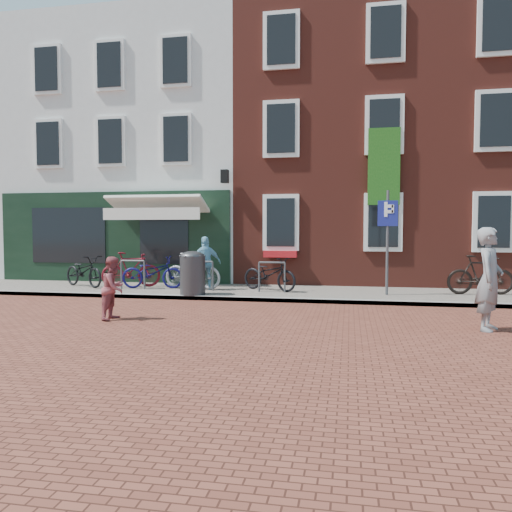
% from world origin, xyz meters
% --- Properties ---
extents(ground, '(80.00, 80.00, 0.00)m').
position_xyz_m(ground, '(0.00, 0.00, 0.00)').
color(ground, brown).
extents(sidewalk, '(24.00, 3.00, 0.10)m').
position_xyz_m(sidewalk, '(1.00, 1.50, 0.05)').
color(sidewalk, slate).
rests_on(sidewalk, ground).
extents(building_stucco, '(8.00, 8.00, 9.00)m').
position_xyz_m(building_stucco, '(-5.00, 7.00, 4.50)').
color(building_stucco, silver).
rests_on(building_stucco, ground).
extents(building_brick_mid, '(6.00, 8.00, 10.00)m').
position_xyz_m(building_brick_mid, '(2.00, 7.00, 5.00)').
color(building_brick_mid, maroon).
rests_on(building_brick_mid, ground).
extents(building_brick_right, '(6.00, 8.00, 10.00)m').
position_xyz_m(building_brick_right, '(8.00, 7.00, 5.00)').
color(building_brick_right, maroon).
rests_on(building_brick_right, ground).
extents(litter_bin, '(0.66, 0.66, 1.21)m').
position_xyz_m(litter_bin, '(-1.43, 0.30, 0.72)').
color(litter_bin, '#3A3A3C').
rests_on(litter_bin, sidewalk).
extents(parking_sign, '(0.50, 0.07, 2.69)m').
position_xyz_m(parking_sign, '(3.50, 1.19, 1.82)').
color(parking_sign, '#4C4C4F').
rests_on(parking_sign, sidewalk).
extents(woman, '(0.67, 0.78, 1.82)m').
position_xyz_m(woman, '(4.97, -2.66, 0.91)').
color(woman, gray).
rests_on(woman, ground).
extents(boy, '(0.50, 0.63, 1.25)m').
position_xyz_m(boy, '(-2.04, -2.87, 0.63)').
color(boy, '#964348').
rests_on(boy, ground).
extents(cafe_person, '(0.93, 0.80, 1.50)m').
position_xyz_m(cafe_person, '(-1.41, 1.41, 0.85)').
color(cafe_person, '#7ABAD5').
rests_on(cafe_person, sidewalk).
extents(bicycle_0, '(1.84, 1.36, 0.92)m').
position_xyz_m(bicycle_0, '(-5.15, 1.43, 0.56)').
color(bicycle_0, black).
rests_on(bicycle_0, sidewalk).
extents(bicycle_1, '(1.77, 0.94, 1.02)m').
position_xyz_m(bicycle_1, '(-3.76, 1.65, 0.61)').
color(bicycle_1, '#5F0E17').
rests_on(bicycle_1, sidewalk).
extents(bicycle_2, '(1.83, 0.87, 0.92)m').
position_xyz_m(bicycle_2, '(-3.00, 1.43, 0.56)').
color(bicycle_2, '#100D4C').
rests_on(bicycle_2, sidewalk).
extents(bicycle_3, '(1.75, 0.72, 1.02)m').
position_xyz_m(bicycle_3, '(-1.82, 1.48, 0.61)').
color(bicycle_3, '#A5A5A7').
rests_on(bicycle_3, sidewalk).
extents(bicycle_4, '(1.84, 1.36, 0.92)m').
position_xyz_m(bicycle_4, '(0.38, 1.55, 0.56)').
color(bicycle_4, black).
rests_on(bicycle_4, sidewalk).
extents(bicycle_5, '(1.75, 0.69, 1.02)m').
position_xyz_m(bicycle_5, '(5.89, 1.70, 0.61)').
color(bicycle_5, black).
rests_on(bicycle_5, sidewalk).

